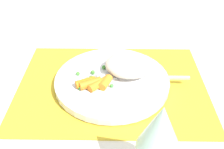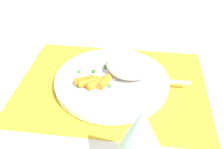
# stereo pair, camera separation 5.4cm
# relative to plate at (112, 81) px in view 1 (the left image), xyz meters

# --- Properties ---
(ground_plane) EXTENTS (2.40, 2.40, 0.00)m
(ground_plane) POSITION_rel_plate_xyz_m (0.00, 0.00, -0.01)
(ground_plane) COLOR white
(placemat) EXTENTS (0.42, 0.32, 0.01)m
(placemat) POSITION_rel_plate_xyz_m (0.00, 0.00, -0.01)
(placemat) COLOR gold
(placemat) RESTS_ON ground_plane
(plate) EXTENTS (0.26, 0.26, 0.02)m
(plate) POSITION_rel_plate_xyz_m (0.00, 0.00, 0.00)
(plate) COLOR white
(plate) RESTS_ON placemat
(rice_mound) EXTENTS (0.11, 0.10, 0.04)m
(rice_mound) POSITION_rel_plate_xyz_m (-0.04, -0.02, 0.03)
(rice_mound) COLOR beige
(rice_mound) RESTS_ON plate
(carrot_portion) EXTENTS (0.08, 0.05, 0.02)m
(carrot_portion) POSITION_rel_plate_xyz_m (0.04, 0.03, 0.02)
(carrot_portion) COLOR orange
(carrot_portion) RESTS_ON plate
(pea_scatter) EXTENTS (0.09, 0.08, 0.01)m
(pea_scatter) POSITION_rel_plate_xyz_m (0.04, 0.00, 0.01)
(pea_scatter) COLOR #478C34
(pea_scatter) RESTS_ON plate
(fork) EXTENTS (0.21, 0.02, 0.01)m
(fork) POSITION_rel_plate_xyz_m (-0.05, 0.00, 0.01)
(fork) COLOR silver
(fork) RESTS_ON plate
(wine_glass) EXTENTS (0.07, 0.07, 0.15)m
(wine_glass) POSITION_rel_plate_xyz_m (-0.07, 0.23, 0.09)
(wine_glass) COLOR #B2E0CC
(wine_glass) RESTS_ON ground_plane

